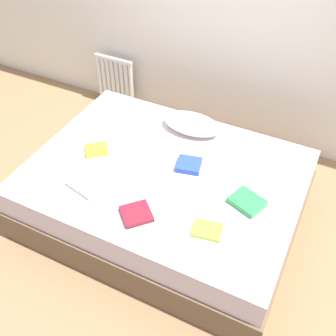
{
  "coord_description": "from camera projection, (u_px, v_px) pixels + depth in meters",
  "views": [
    {
      "loc": [
        0.98,
        -1.92,
        2.52
      ],
      "look_at": [
        0.0,
        0.05,
        0.48
      ],
      "focal_mm": 43.16,
      "sensor_mm": 36.0,
      "label": 1
    }
  ],
  "objects": [
    {
      "name": "textbook_green",
      "position": [
        247.0,
        202.0,
        2.7
      ],
      "size": [
        0.26,
        0.24,
        0.04
      ],
      "primitive_type": "cube",
      "rotation": [
        0.0,
        0.0,
        -0.35
      ],
      "color": "green",
      "rests_on": "bed"
    },
    {
      "name": "textbook_blue",
      "position": [
        189.0,
        165.0,
        2.96
      ],
      "size": [
        0.21,
        0.2,
        0.04
      ],
      "primitive_type": "cube",
      "rotation": [
        0.0,
        0.0,
        0.22
      ],
      "color": "#2847B7",
      "rests_on": "bed"
    },
    {
      "name": "pillow",
      "position": [
        192.0,
        124.0,
        3.26
      ],
      "size": [
        0.48,
        0.27,
        0.13
      ],
      "primitive_type": "ellipsoid",
      "color": "white",
      "rests_on": "bed"
    },
    {
      "name": "ground_plane",
      "position": [
        165.0,
        215.0,
        3.29
      ],
      "size": [
        8.0,
        8.0,
        0.0
      ],
      "primitive_type": "plane",
      "color": "#93704C"
    },
    {
      "name": "bed",
      "position": [
        165.0,
        194.0,
        3.13
      ],
      "size": [
        2.0,
        1.5,
        0.5
      ],
      "color": "brown",
      "rests_on": "ground"
    },
    {
      "name": "textbook_maroon",
      "position": [
        136.0,
        214.0,
        2.63
      ],
      "size": [
        0.26,
        0.26,
        0.03
      ],
      "primitive_type": "cube",
      "rotation": [
        0.0,
        0.0,
        -0.76
      ],
      "color": "maroon",
      "rests_on": "bed"
    },
    {
      "name": "textbook_lime",
      "position": [
        207.0,
        230.0,
        2.53
      ],
      "size": [
        0.2,
        0.17,
        0.02
      ],
      "primitive_type": "cube",
      "rotation": [
        0.0,
        0.0,
        0.18
      ],
      "color": "#8CC638",
      "rests_on": "bed"
    },
    {
      "name": "textbook_yellow",
      "position": [
        97.0,
        150.0,
        3.1
      ],
      "size": [
        0.23,
        0.22,
        0.03
      ],
      "primitive_type": "cube",
      "rotation": [
        0.0,
        0.0,
        0.7
      ],
      "color": "yellow",
      "rests_on": "bed"
    },
    {
      "name": "radiator",
      "position": [
        115.0,
        78.0,
        4.25
      ],
      "size": [
        0.44,
        0.04,
        0.48
      ],
      "color": "white",
      "rests_on": "ground"
    },
    {
      "name": "textbook_white",
      "position": [
        86.0,
        185.0,
        2.81
      ],
      "size": [
        0.27,
        0.2,
        0.04
      ],
      "primitive_type": "cube",
      "rotation": [
        0.0,
        0.0,
        -0.23
      ],
      "color": "white",
      "rests_on": "bed"
    }
  ]
}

